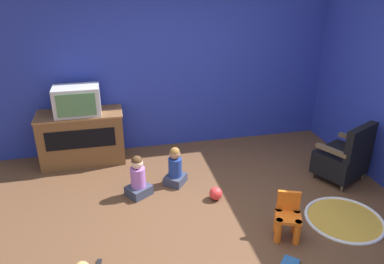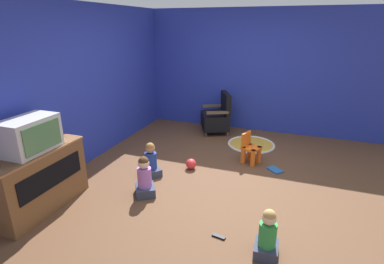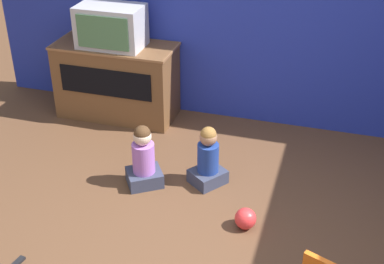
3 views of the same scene
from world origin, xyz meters
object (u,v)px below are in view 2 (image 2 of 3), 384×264
at_px(yellow_kid_chair, 250,150).
at_px(toy_ball, 191,164).
at_px(child_watching_left, 145,178).
at_px(tv_cabinet, 36,179).
at_px(book, 275,170).
at_px(remote_control, 219,236).
at_px(black_armchair, 217,117).
at_px(child_watching_center, 151,162).
at_px(television, 30,135).
at_px(child_watching_right, 267,236).

relative_size(yellow_kid_chair, toy_ball, 3.07).
distance_m(yellow_kid_chair, child_watching_left, 1.89).
xyz_separation_m(tv_cabinet, book, (2.04, -2.69, -0.39)).
height_order(tv_cabinet, remote_control, tv_cabinet).
relative_size(black_armchair, child_watching_center, 1.58).
height_order(television, child_watching_left, television).
bearing_deg(tv_cabinet, child_watching_right, -87.51).
distance_m(yellow_kid_chair, child_watching_center, 1.65).
bearing_deg(child_watching_left, child_watching_center, -15.06).
xyz_separation_m(television, book, (2.04, -2.66, -0.96)).
height_order(television, remote_control, television).
bearing_deg(child_watching_right, remote_control, 78.05).
bearing_deg(toy_ball, yellow_kid_chair, -56.41).
bearing_deg(tv_cabinet, child_watching_left, -57.12).
relative_size(child_watching_left, toy_ball, 3.39).
height_order(yellow_kid_chair, toy_ball, yellow_kid_chair).
relative_size(tv_cabinet, child_watching_center, 2.26).
bearing_deg(child_watching_right, child_watching_left, 68.05).
height_order(tv_cabinet, yellow_kid_chair, tv_cabinet).
relative_size(tv_cabinet, toy_ball, 7.34).
relative_size(toy_ball, book, 0.59).
height_order(child_watching_left, child_watching_center, child_watching_left).
distance_m(television, book, 3.48).
distance_m(television, remote_control, 2.44).
bearing_deg(child_watching_left, toy_ball, -52.29).
xyz_separation_m(black_armchair, book, (-1.43, -1.36, -0.32)).
relative_size(child_watching_right, book, 1.85).
distance_m(child_watching_left, child_watching_right, 1.78).
bearing_deg(television, tv_cabinet, 90.00).
distance_m(tv_cabinet, television, 0.58).
bearing_deg(remote_control, toy_ball, -50.15).
distance_m(child_watching_center, remote_control, 1.70).
bearing_deg(black_armchair, child_watching_center, -36.05).
distance_m(television, yellow_kid_chair, 3.23).
height_order(tv_cabinet, book, tv_cabinet).
bearing_deg(television, black_armchair, -20.48).
relative_size(black_armchair, book, 3.03).
bearing_deg(child_watching_left, tv_cabinet, 89.19).
bearing_deg(tv_cabinet, yellow_kid_chair, -45.65).
distance_m(tv_cabinet, book, 3.40).
bearing_deg(book, child_watching_center, 66.95).
height_order(child_watching_center, book, child_watching_center).
bearing_deg(television, remote_control, -84.74).
bearing_deg(television, book, -52.46).
bearing_deg(yellow_kid_chair, child_watching_left, 163.86).
xyz_separation_m(television, child_watching_left, (0.71, -1.07, -0.73)).
xyz_separation_m(television, child_watching_right, (0.12, -2.75, -0.75)).
relative_size(television, yellow_kid_chair, 1.24).
relative_size(yellow_kid_chair, remote_control, 3.28).
xyz_separation_m(yellow_kid_chair, child_watching_center, (-0.99, 1.33, 0.02)).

